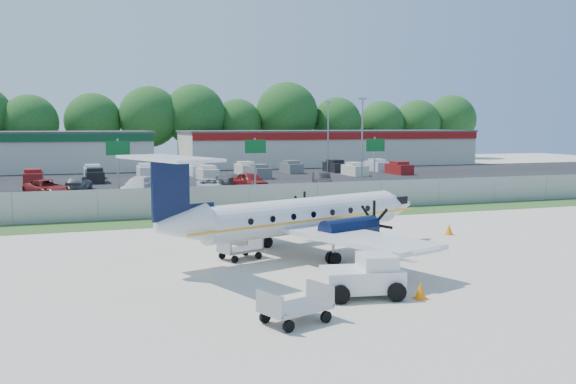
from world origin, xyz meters
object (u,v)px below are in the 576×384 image
object	(u,v)px
baggage_cart_far	(296,307)
pushback_tug	(365,276)
aircraft	(299,216)
baggage_cart_near	(240,249)

from	to	relation	value
baggage_cart_far	pushback_tug	bearing A→B (deg)	32.10
pushback_tug	aircraft	bearing A→B (deg)	88.21
baggage_cart_far	aircraft	bearing A→B (deg)	69.37
baggage_cart_far	baggage_cart_near	bearing A→B (deg)	85.15
aircraft	pushback_tug	xyz separation A→B (m)	(-0.24, -7.55, -1.14)
aircraft	pushback_tug	size ratio (longest dim) A/B	5.20
pushback_tug	baggage_cart_far	distance (m)	4.03
baggage_cart_near	baggage_cart_far	bearing A→B (deg)	-94.85
aircraft	baggage_cart_far	size ratio (longest dim) A/B	6.50
baggage_cart_near	baggage_cart_far	xyz separation A→B (m)	(-0.82, -9.71, 0.06)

